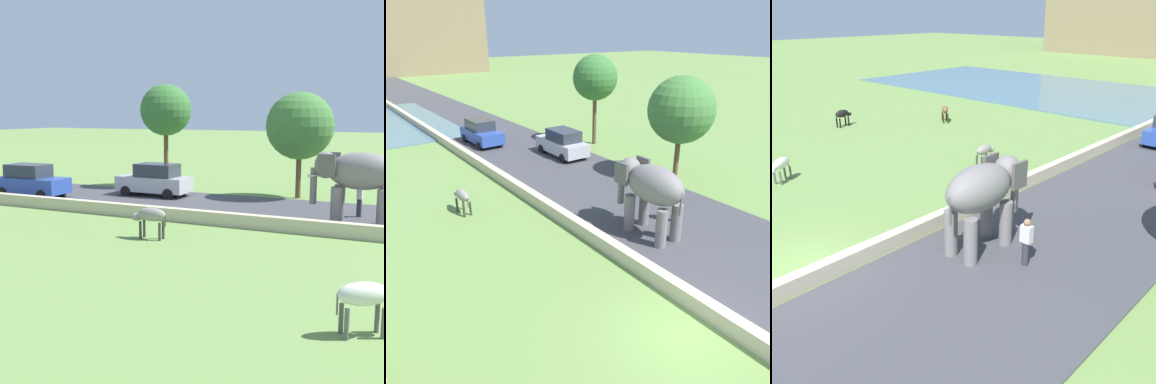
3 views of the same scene
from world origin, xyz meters
TOP-DOWN VIEW (x-y plane):
  - ground_plane at (0.00, 0.00)m, footprint 220.00×220.00m
  - road_surface at (5.00, 20.00)m, footprint 7.00×120.00m
  - barrier_wall at (1.20, 18.00)m, footprint 0.40×110.00m
  - elephant at (3.42, 4.83)m, footprint 1.41×3.47m
  - person_beside_elephant at (5.13, 4.86)m, footprint 0.36×0.22m
  - car_blue at (3.42, 21.65)m, footprint 1.85×4.03m
  - car_silver at (6.57, 15.78)m, footprint 1.84×4.02m
  - cow_grey at (-1.97, 11.19)m, footprint 0.50×1.40m
  - tree_near at (9.37, 8.57)m, footprint 3.57×3.57m
  - tree_mid at (10.17, 16.98)m, footprint 3.11×3.11m

SIDE VIEW (x-z plane):
  - ground_plane at x=0.00m, z-range 0.00..0.00m
  - road_surface at x=5.00m, z-range 0.00..0.06m
  - barrier_wall at x=1.20m, z-range 0.00..0.55m
  - cow_grey at x=-1.97m, z-range 0.26..1.41m
  - person_beside_elephant at x=5.13m, z-range 0.06..1.69m
  - car_blue at x=3.42m, z-range 0.00..1.80m
  - car_silver at x=6.57m, z-range 0.00..1.80m
  - elephant at x=3.42m, z-range 0.54..3.53m
  - tree_near at x=9.37m, z-range 1.02..6.66m
  - tree_mid at x=10.17m, z-range 1.55..7.80m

